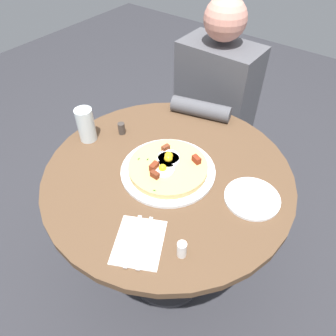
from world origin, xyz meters
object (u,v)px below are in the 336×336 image
(knife, at_px, (145,242))
(water_glass, at_px, (86,125))
(bread_plate, at_px, (252,198))
(salt_shaker, at_px, (182,249))
(pizza_plate, at_px, (168,171))
(breakfast_pizza, at_px, (168,167))
(fork, at_px, (133,240))
(pepper_shaker, at_px, (122,128))
(dining_table, at_px, (168,202))
(person_seated, at_px, (213,121))

(knife, height_order, water_glass, water_glass)
(bread_plate, bearing_deg, salt_shaker, 77.65)
(pizza_plate, xyz_separation_m, salt_shaker, (-0.23, 0.24, 0.02))
(knife, bearing_deg, pizza_plate, 176.85)
(knife, bearing_deg, bread_plate, 125.66)
(breakfast_pizza, relative_size, fork, 1.57)
(pizza_plate, relative_size, knife, 1.89)
(fork, relative_size, pepper_shaker, 3.70)
(breakfast_pizza, relative_size, water_glass, 2.06)
(salt_shaker, bearing_deg, knife, 17.95)
(dining_table, xyz_separation_m, water_glass, (0.37, 0.04, 0.24))
(person_seated, bearing_deg, fork, 106.00)
(water_glass, height_order, pepper_shaker, water_glass)
(breakfast_pizza, relative_size, knife, 1.57)
(breakfast_pizza, bearing_deg, person_seated, -74.77)
(person_seated, relative_size, pepper_shaker, 23.33)
(bread_plate, bearing_deg, person_seated, -50.24)
(person_seated, height_order, salt_shaker, person_seated)
(pepper_shaker, bearing_deg, knife, 140.32)
(person_seated, xyz_separation_m, pizza_plate, (-0.17, 0.64, 0.23))
(dining_table, xyz_separation_m, salt_shaker, (-0.23, 0.24, 0.20))
(dining_table, relative_size, pepper_shaker, 18.51)
(salt_shaker, relative_size, pepper_shaker, 1.14)
(breakfast_pizza, height_order, fork, breakfast_pizza)
(dining_table, distance_m, salt_shaker, 0.39)
(water_glass, bearing_deg, dining_table, -173.38)
(knife, relative_size, water_glass, 1.31)
(pizza_plate, height_order, knife, pizza_plate)
(dining_table, height_order, person_seated, person_seated)
(breakfast_pizza, height_order, bread_plate, breakfast_pizza)
(dining_table, distance_m, pizza_plate, 0.18)
(bread_plate, relative_size, water_glass, 1.34)
(fork, bearing_deg, water_glass, -145.90)
(pizza_plate, relative_size, water_glass, 2.47)
(knife, distance_m, salt_shaker, 0.11)
(pizza_plate, distance_m, pepper_shaker, 0.29)
(pizza_plate, distance_m, bread_plate, 0.31)
(bread_plate, distance_m, fork, 0.41)
(fork, height_order, salt_shaker, salt_shaker)
(pizza_plate, bearing_deg, person_seated, -74.68)
(bread_plate, distance_m, salt_shaker, 0.32)
(breakfast_pizza, xyz_separation_m, pepper_shaker, (0.29, -0.06, -0.00))
(water_glass, bearing_deg, bread_plate, -170.77)
(dining_table, distance_m, water_glass, 0.44)
(dining_table, bearing_deg, knife, 114.31)
(pepper_shaker, bearing_deg, breakfast_pizza, 167.24)
(person_seated, xyz_separation_m, water_glass, (0.20, 0.68, 0.29))
(person_seated, height_order, fork, person_seated)
(breakfast_pizza, distance_m, fork, 0.31)
(breakfast_pizza, distance_m, knife, 0.30)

